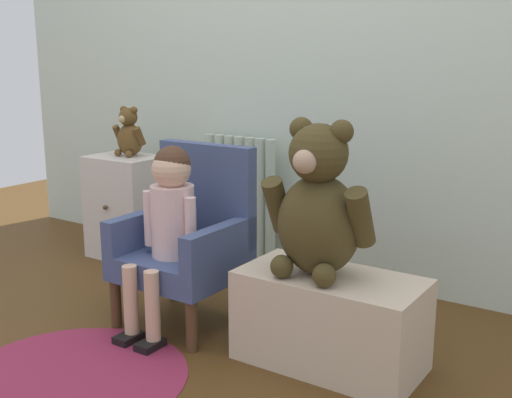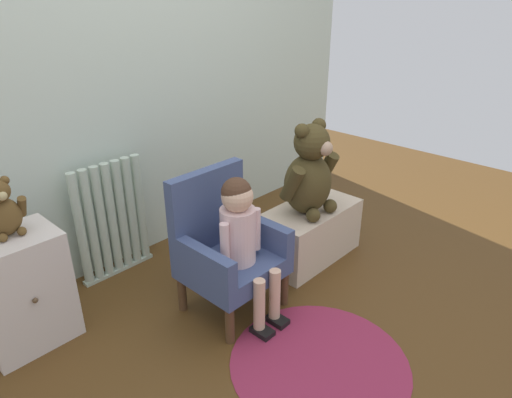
% 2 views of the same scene
% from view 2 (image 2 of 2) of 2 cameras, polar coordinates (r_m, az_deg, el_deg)
% --- Properties ---
extents(ground_plane, '(6.00, 6.00, 0.00)m').
position_cam_2_polar(ground_plane, '(2.26, 5.70, -17.14)').
color(ground_plane, '#4F3215').
extents(back_wall, '(3.80, 0.05, 2.40)m').
position_cam_2_polar(back_wall, '(2.65, -16.31, 17.30)').
color(back_wall, silver).
rests_on(back_wall, ground_plane).
extents(radiator, '(0.43, 0.05, 0.67)m').
position_cam_2_polar(radiator, '(2.67, -17.54, -2.53)').
color(radiator, '#B2C4B2').
rests_on(radiator, ground_plane).
extents(small_dresser, '(0.38, 0.31, 0.55)m').
position_cam_2_polar(small_dresser, '(2.34, -27.25, -10.14)').
color(small_dresser, beige).
rests_on(small_dresser, ground_plane).
extents(child_armchair, '(0.45, 0.41, 0.71)m').
position_cam_2_polar(child_armchair, '(2.28, -3.86, -5.94)').
color(child_armchair, '#3E4C77').
rests_on(child_armchair, ground_plane).
extents(child_figure, '(0.25, 0.35, 0.73)m').
position_cam_2_polar(child_figure, '(2.14, -1.83, -3.88)').
color(child_figure, beige).
rests_on(child_figure, ground_plane).
extents(low_bench, '(0.64, 0.33, 0.33)m').
position_cam_2_polar(low_bench, '(2.78, 6.69, -4.17)').
color(low_bench, beige).
rests_on(low_bench, ground_plane).
extents(large_teddy_bear, '(0.39, 0.27, 0.54)m').
position_cam_2_polar(large_teddy_bear, '(2.57, 6.69, 3.16)').
color(large_teddy_bear, '#42371B').
rests_on(large_teddy_bear, low_bench).
extents(small_teddy_bear, '(0.19, 0.13, 0.26)m').
position_cam_2_polar(small_teddy_bear, '(2.19, -29.10, -1.30)').
color(small_teddy_bear, brown).
rests_on(small_teddy_bear, small_dresser).
extents(floor_rug, '(0.79, 0.79, 0.01)m').
position_cam_2_polar(floor_rug, '(2.16, 7.91, -19.58)').
color(floor_rug, maroon).
rests_on(floor_rug, ground_plane).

